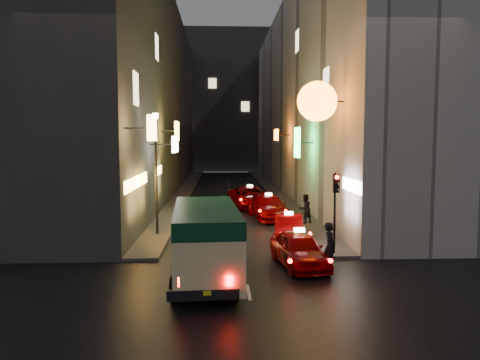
{
  "coord_description": "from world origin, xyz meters",
  "views": [
    {
      "loc": [
        -0.94,
        -11.11,
        5.08
      ],
      "look_at": [
        0.11,
        13.0,
        2.95
      ],
      "focal_mm": 35.0,
      "sensor_mm": 36.0,
      "label": 1
    }
  ],
  "objects": [
    {
      "name": "traffic_light",
      "position": [
        4.0,
        8.47,
        2.69
      ],
      "size": [
        0.26,
        0.43,
        3.5
      ],
      "color": "black",
      "rests_on": "sidewalk_right"
    },
    {
      "name": "lamp_post",
      "position": [
        -4.2,
        13.0,
        3.72
      ],
      "size": [
        0.28,
        0.28,
        6.22
      ],
      "color": "black",
      "rests_on": "sidewalk_left"
    },
    {
      "name": "taxi_third",
      "position": [
        2.16,
        18.35,
        0.86
      ],
      "size": [
        2.97,
        5.66,
        1.89
      ],
      "color": "#860002",
      "rests_on": "ground"
    },
    {
      "name": "building_left",
      "position": [
        -8.0,
        33.99,
        9.0
      ],
      "size": [
        7.56,
        52.0,
        18.0
      ],
      "color": "#393633",
      "rests_on": "ground"
    },
    {
      "name": "pedestrian_crossing",
      "position": [
        3.3,
        6.46,
        1.06
      ],
      "size": [
        0.68,
        0.82,
        2.13
      ],
      "primitive_type": "imported",
      "rotation": [
        0.0,
        0.0,
        1.19
      ],
      "color": "black",
      "rests_on": "ground"
    },
    {
      "name": "minibus",
      "position": [
        -1.44,
        5.27,
        1.69
      ],
      "size": [
        2.55,
        6.34,
        2.68
      ],
      "color": "#F5DF99",
      "rests_on": "ground"
    },
    {
      "name": "sidewalk_left",
      "position": [
        -4.25,
        34.0,
        0.07
      ],
      "size": [
        1.5,
        52.0,
        0.15
      ],
      "primitive_type": "cube",
      "color": "#454240",
      "rests_on": "ground"
    },
    {
      "name": "taxi_far",
      "position": [
        1.29,
        23.25,
        0.89
      ],
      "size": [
        3.21,
        5.89,
        1.95
      ],
      "color": "#860002",
      "rests_on": "ground"
    },
    {
      "name": "building_right",
      "position": [
        8.0,
        33.99,
        9.0
      ],
      "size": [
        8.25,
        52.0,
        18.0
      ],
      "color": "#B3ADA4",
      "rests_on": "ground"
    },
    {
      "name": "taxi_second",
      "position": [
        2.5,
        11.87,
        0.75
      ],
      "size": [
        2.52,
        4.93,
        1.67
      ],
      "color": "#860002",
      "rests_on": "ground"
    },
    {
      "name": "ground",
      "position": [
        0.0,
        0.0,
        0.0
      ],
      "size": [
        120.0,
        120.0,
        0.0
      ],
      "primitive_type": "plane",
      "color": "black",
      "rests_on": "ground"
    },
    {
      "name": "pedestrian_sidewalk",
      "position": [
        4.03,
        15.73,
        1.12
      ],
      "size": [
        0.86,
        0.75,
        1.94
      ],
      "primitive_type": "imported",
      "rotation": [
        0.0,
        0.0,
        3.64
      ],
      "color": "black",
      "rests_on": "sidewalk_right"
    },
    {
      "name": "building_far",
      "position": [
        0.0,
        66.0,
        11.0
      ],
      "size": [
        30.0,
        10.0,
        22.0
      ],
      "primitive_type": "cube",
      "color": "#303035",
      "rests_on": "ground"
    },
    {
      "name": "taxi_near",
      "position": [
        2.21,
        7.07,
        0.81
      ],
      "size": [
        2.79,
        5.31,
        1.78
      ],
      "color": "#860002",
      "rests_on": "ground"
    },
    {
      "name": "sidewalk_right",
      "position": [
        4.25,
        34.0,
        0.07
      ],
      "size": [
        1.5,
        52.0,
        0.15
      ],
      "primitive_type": "cube",
      "color": "#454240",
      "rests_on": "ground"
    }
  ]
}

